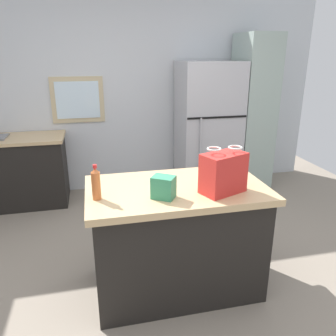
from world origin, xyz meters
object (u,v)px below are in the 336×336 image
at_px(shopping_bag, 223,173).
at_px(refrigerator, 208,128).
at_px(kitchen_island, 176,238).
at_px(bottle, 96,184).
at_px(small_box, 163,187).
at_px(tall_cabinet, 252,114).

bearing_deg(shopping_bag, refrigerator, 73.25).
bearing_deg(kitchen_island, bottle, -170.95).
bearing_deg(kitchen_island, shopping_bag, -30.07).
height_order(small_box, bottle, bottle).
relative_size(kitchen_island, small_box, 8.60).
distance_m(refrigerator, bottle, 2.59).
xyz_separation_m(kitchen_island, shopping_bag, (0.30, -0.17, 0.60)).
distance_m(kitchen_island, shopping_bag, 0.69).
bearing_deg(kitchen_island, tall_cabinet, 51.10).
relative_size(small_box, bottle, 0.63).
bearing_deg(kitchen_island, refrigerator, 64.40).
bearing_deg(refrigerator, tall_cabinet, 0.02).
relative_size(kitchen_island, refrigerator, 0.77).
xyz_separation_m(shopping_bag, bottle, (-0.90, 0.08, -0.04)).
distance_m(kitchen_island, refrigerator, 2.24).
distance_m(refrigerator, small_box, 2.42).
xyz_separation_m(tall_cabinet, bottle, (-2.20, -2.08, -0.05)).
bearing_deg(bottle, small_box, -10.15).
xyz_separation_m(shopping_bag, small_box, (-0.44, -0.00, -0.07)).
bearing_deg(shopping_bag, bottle, 175.02).
bearing_deg(tall_cabinet, refrigerator, -179.98).
xyz_separation_m(refrigerator, tall_cabinet, (0.65, 0.00, 0.17)).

